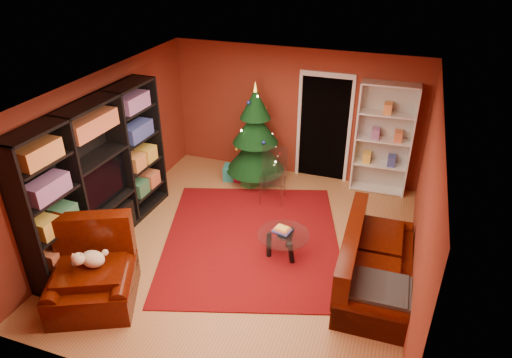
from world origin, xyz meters
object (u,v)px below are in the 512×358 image
(rug, at_px, (252,239))
(acrylic_chair, at_px, (273,179))
(dog, at_px, (93,259))
(coffee_table, at_px, (283,244))
(gift_box_teal, at_px, (231,173))
(white_bookshelf, at_px, (383,140))
(media_unit, at_px, (98,176))
(gift_box_green, at_px, (250,180))
(armchair, at_px, (91,275))
(sofa, at_px, (377,259))
(christmas_tree, at_px, (255,135))
(gift_box_red, at_px, (240,176))

(rug, relative_size, acrylic_chair, 3.51)
(dog, height_order, coffee_table, dog)
(gift_box_teal, distance_m, white_bookshelf, 3.05)
(rug, relative_size, white_bookshelf, 1.49)
(media_unit, bearing_deg, acrylic_chair, 43.63)
(dog, bearing_deg, gift_box_green, 51.41)
(armchair, relative_size, coffee_table, 1.45)
(media_unit, distance_m, white_bookshelf, 5.07)
(coffee_table, height_order, acrylic_chair, acrylic_chair)
(dog, relative_size, sofa, 0.19)
(gift_box_green, height_order, acrylic_chair, acrylic_chair)
(christmas_tree, xyz_separation_m, gift_box_green, (-0.03, -0.25, -0.88))
(rug, height_order, gift_box_green, gift_box_green)
(gift_box_teal, xyz_separation_m, gift_box_green, (0.45, -0.13, -0.02))
(white_bookshelf, relative_size, dog, 5.51)
(rug, distance_m, sofa, 2.12)
(gift_box_red, bearing_deg, white_bookshelf, 11.76)
(christmas_tree, distance_m, acrylic_chair, 1.03)
(gift_box_teal, height_order, armchair, armchair)
(christmas_tree, relative_size, white_bookshelf, 0.94)
(gift_box_green, distance_m, white_bookshelf, 2.67)
(gift_box_green, bearing_deg, white_bookshelf, 15.55)
(gift_box_green, bearing_deg, gift_box_red, 155.14)
(dog, relative_size, acrylic_chair, 0.43)
(gift_box_teal, relative_size, white_bookshelf, 0.14)
(media_unit, bearing_deg, gift_box_teal, 66.97)
(media_unit, bearing_deg, christmas_tree, 59.90)
(christmas_tree, bearing_deg, white_bookshelf, 10.02)
(white_bookshelf, height_order, sofa, white_bookshelf)
(white_bookshelf, distance_m, acrylic_chair, 2.19)
(gift_box_red, bearing_deg, rug, -63.78)
(christmas_tree, height_order, dog, christmas_tree)
(rug, height_order, gift_box_teal, gift_box_teal)
(dog, relative_size, coffee_table, 0.49)
(gift_box_teal, relative_size, dog, 0.75)
(gift_box_green, bearing_deg, christmas_tree, 83.31)
(gift_box_teal, bearing_deg, acrylic_chair, -27.53)
(gift_box_red, relative_size, white_bookshelf, 0.10)
(gift_box_teal, height_order, sofa, sofa)
(media_unit, xyz_separation_m, sofa, (4.29, 0.28, -0.72))
(dog, bearing_deg, rug, 27.03)
(media_unit, distance_m, gift_box_teal, 2.97)
(gift_box_red, xyz_separation_m, coffee_table, (1.49, -2.04, 0.10))
(sofa, bearing_deg, dog, 112.14)
(media_unit, distance_m, gift_box_green, 3.08)
(sofa, distance_m, acrylic_chair, 2.68)
(christmas_tree, bearing_deg, media_unit, -121.98)
(white_bookshelf, height_order, armchair, white_bookshelf)
(dog, bearing_deg, media_unit, 95.47)
(rug, xyz_separation_m, acrylic_chair, (-0.04, 1.28, 0.46))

